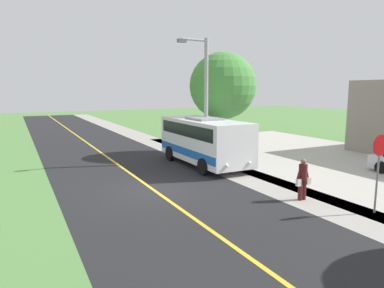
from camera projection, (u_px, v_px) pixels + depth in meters
ground_plane at (153, 190)px, 15.46m from camera, size 120.00×120.00×0.00m
road_surface at (153, 190)px, 15.46m from camera, size 8.00×100.00×0.01m
sidewalk at (248, 177)px, 17.81m from camera, size 2.40×100.00×0.01m
road_centre_line at (153, 190)px, 15.46m from camera, size 0.16×100.00×0.00m
shuttle_bus_front at (204, 139)px, 20.38m from camera, size 2.76×7.12×2.82m
pedestrian_with_bags at (303, 178)px, 13.94m from camera, size 0.72×0.34×1.70m
stop_sign at (379, 160)px, 12.27m from camera, size 0.76×0.07×2.88m
street_light_pole at (204, 95)px, 20.62m from camera, size 1.97×0.24×7.40m
tree_curbside at (223, 86)px, 23.40m from camera, size 4.51×4.51×6.93m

